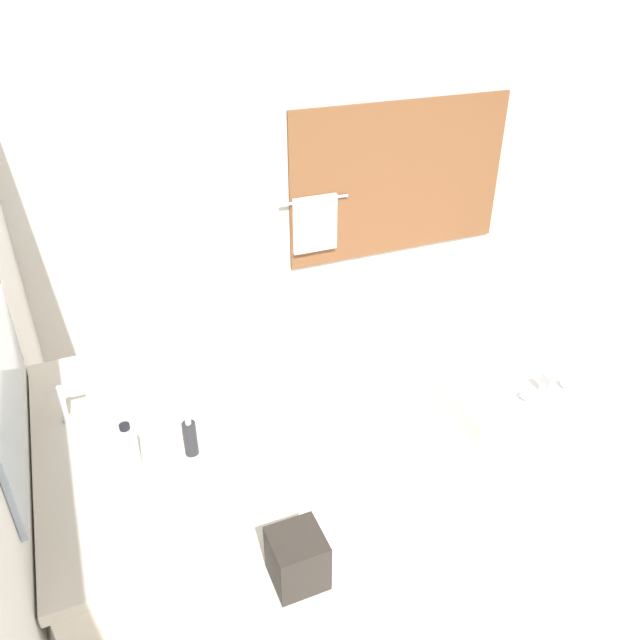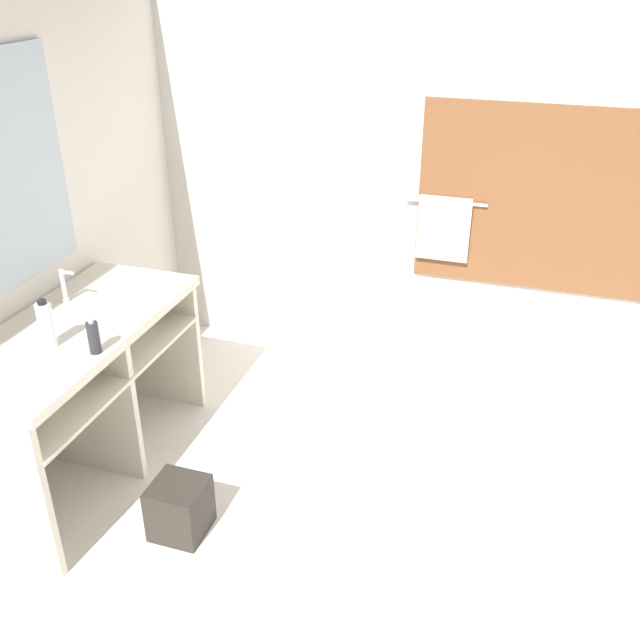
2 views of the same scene
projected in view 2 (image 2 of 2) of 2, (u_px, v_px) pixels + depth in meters
name	position (u px, v px, depth m)	size (l,w,h in m)	color
ground_plane	(413.00, 636.00, 2.92)	(16.00, 16.00, 0.00)	silver
wall_back_with_blinds	(504.00, 172.00, 4.18)	(7.40, 0.13, 2.70)	silver
vanity_counter	(82.00, 365.00, 3.61)	(0.66, 1.46, 0.87)	beige
sink_faucet	(64.00, 286.00, 3.68)	(0.09, 0.04, 0.18)	silver
bathtub	(534.00, 423.00, 3.77)	(0.97, 1.83, 0.62)	white
water_bottle_1	(46.00, 325.00, 3.25)	(0.07, 0.07, 0.24)	white
soap_dispenser	(94.00, 337.00, 3.21)	(0.06, 0.06, 0.18)	#28282D
waste_bin	(180.00, 508.00, 3.40)	(0.25, 0.25, 0.28)	#2D2823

